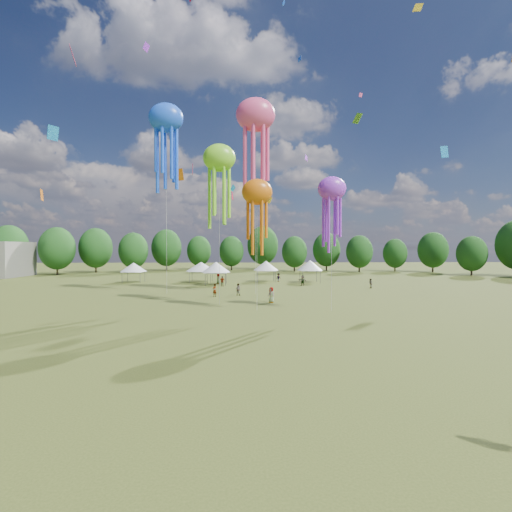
{
  "coord_description": "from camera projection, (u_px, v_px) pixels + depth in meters",
  "views": [
    {
      "loc": [
        -1.9,
        -13.2,
        6.64
      ],
      "look_at": [
        -0.72,
        15.0,
        6.0
      ],
      "focal_mm": 25.49,
      "sensor_mm": 36.0,
      "label": 1
    }
  ],
  "objects": [
    {
      "name": "treeline",
      "position": [
        231.0,
        248.0,
        75.55
      ],
      "size": [
        201.57,
        95.24,
        13.43
      ],
      "color": "#38281C",
      "rests_on": "ground"
    },
    {
      "name": "small_kites",
      "position": [
        244.0,
        101.0,
        55.24
      ],
      "size": [
        70.94,
        67.04,
        45.28
      ],
      "color": "#81E325",
      "rests_on": "ground"
    },
    {
      "name": "show_kites",
      "position": [
        228.0,
        148.0,
        48.26
      ],
      "size": [
        24.12,
        17.23,
        27.89
      ],
      "color": "#81E325",
      "rests_on": "ground"
    },
    {
      "name": "festival_tents",
      "position": [
        225.0,
        266.0,
        69.04
      ],
      "size": [
        38.53,
        10.9,
        4.28
      ],
      "color": "#47474C",
      "rests_on": "ground"
    },
    {
      "name": "ground",
      "position": [
        292.0,
        427.0,
        13.42
      ],
      "size": [
        300.0,
        300.0,
        0.0
      ],
      "primitive_type": "plane",
      "color": "#384416",
      "rests_on": "ground"
    },
    {
      "name": "spectator_near",
      "position": [
        238.0,
        289.0,
        50.55
      ],
      "size": [
        0.98,
        0.88,
        1.67
      ],
      "primitive_type": "imported",
      "rotation": [
        0.0,
        0.0,
        2.77
      ],
      "color": "gray",
      "rests_on": "ground"
    },
    {
      "name": "spectators_far",
      "position": [
        274.0,
        282.0,
        60.66
      ],
      "size": [
        26.09,
        27.99,
        1.86
      ],
      "color": "gray",
      "rests_on": "ground"
    }
  ]
}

